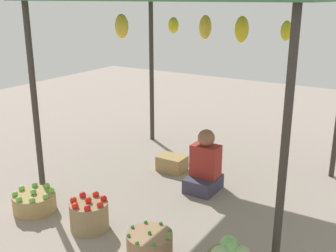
{
  "coord_description": "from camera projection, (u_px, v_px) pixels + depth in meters",
  "views": [
    {
      "loc": [
        2.3,
        -4.32,
        2.3
      ],
      "look_at": [
        0.0,
        -0.63,
        0.95
      ],
      "focal_mm": 44.5,
      "sensor_mm": 36.0,
      "label": 1
    }
  ],
  "objects": [
    {
      "name": "market_stall_structure",
      "position": [
        197.0,
        12.0,
        4.72
      ],
      "size": [
        3.2,
        2.7,
        2.31
      ],
      "color": "#38332D",
      "rests_on": "ground"
    },
    {
      "name": "basket_green_apples",
      "position": [
        34.0,
        202.0,
        4.66
      ],
      "size": [
        0.47,
        0.47,
        0.26
      ],
      "color": "#A18652",
      "rests_on": "ground"
    },
    {
      "name": "vendor_person",
      "position": [
        205.0,
        167.0,
        5.12
      ],
      "size": [
        0.36,
        0.44,
        0.78
      ],
      "color": "#3A364B",
      "rests_on": "ground"
    },
    {
      "name": "wooden_crate_near_vendor",
      "position": [
        172.0,
        163.0,
        5.75
      ],
      "size": [
        0.37,
        0.28,
        0.21
      ],
      "primitive_type": "cube",
      "color": "#A3834E",
      "rests_on": "ground"
    },
    {
      "name": "ground_plane",
      "position": [
        194.0,
        184.0,
        5.35
      ],
      "size": [
        14.0,
        14.0,
        0.0
      ],
      "primitive_type": "plane",
      "color": "gray"
    },
    {
      "name": "basket_green_chilies",
      "position": [
        150.0,
        244.0,
        3.84
      ],
      "size": [
        0.43,
        0.43,
        0.26
      ],
      "color": "#947153",
      "rests_on": "ground"
    },
    {
      "name": "basket_red_tomatoes",
      "position": [
        89.0,
        215.0,
        4.28
      ],
      "size": [
        0.4,
        0.4,
        0.36
      ],
      "color": "#8D7752",
      "rests_on": "ground"
    }
  ]
}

